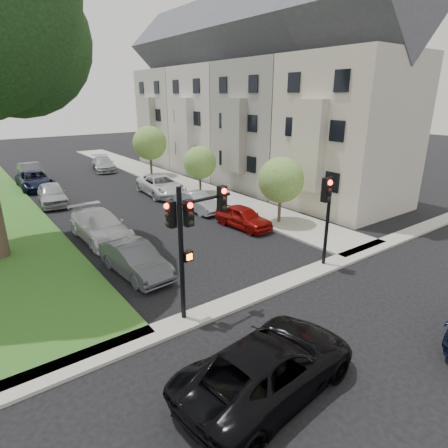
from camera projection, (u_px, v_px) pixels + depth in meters
ground at (306, 312)px, 13.56m from camera, size 140.00×140.00×0.00m
sidewalk_right at (163, 177)px, 35.60m from camera, size 3.50×44.00×0.12m
sidewalk_cross at (268, 289)px, 15.06m from camera, size 60.00×1.00×0.12m
house_a at (350, 104)px, 24.36m from camera, size 7.70×7.55×15.97m
house_b at (271, 102)px, 30.07m from camera, size 7.70×7.55×15.97m
house_c at (217, 101)px, 35.78m from camera, size 7.70×7.55×15.97m
house_d at (178, 100)px, 41.49m from camera, size 7.70×7.55×15.97m
small_tree_a at (281, 180)px, 22.06m from camera, size 2.71×2.71×4.07m
small_tree_b at (200, 163)px, 28.83m from camera, size 2.53×2.53×3.80m
small_tree_c at (150, 143)px, 35.25m from camera, size 3.18×3.18×4.76m
traffic_signal_main at (190, 229)px, 12.26m from camera, size 2.34×0.61×4.78m
traffic_signal_secondary at (327, 206)px, 16.23m from camera, size 0.52×0.42×4.18m
car_cross_near at (269, 365)px, 9.79m from camera, size 5.67×3.10×1.51m
car_parked_0 at (243, 217)px, 22.03m from camera, size 1.86×3.94×1.30m
car_parked_1 at (198, 202)px, 25.17m from camera, size 1.59×3.98×1.29m
car_parked_2 at (161, 185)px, 29.36m from camera, size 2.93×5.62×1.51m
car_parked_4 at (103, 164)px, 38.73m from camera, size 2.93×5.21×1.42m
car_parked_5 at (135, 260)px, 16.20m from camera, size 1.83×4.37×1.40m
car_parked_6 at (100, 226)px, 20.13m from camera, size 2.28×5.36×1.54m
car_parked_7 at (52, 194)px, 26.69m from camera, size 2.36×4.70×1.54m
car_parked_8 at (35, 180)px, 31.20m from camera, size 2.53×5.31×1.46m
car_parked_9 at (31, 172)px, 34.41m from camera, size 1.76×4.74×1.55m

